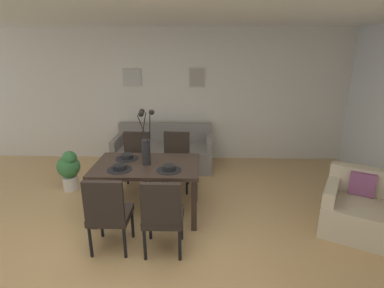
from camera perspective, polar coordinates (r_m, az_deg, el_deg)
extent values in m
plane|color=tan|center=(3.65, -10.64, -20.19)|extent=(9.00, 9.00, 0.00)
cube|color=silver|center=(6.16, -5.06, 9.06)|extent=(9.00, 0.10, 2.60)
cube|color=white|center=(3.31, -11.92, 24.62)|extent=(9.00, 7.20, 0.08)
cube|color=#33261E|center=(4.09, -8.49, -4.11)|extent=(1.40, 0.89, 0.05)
cube|color=#33261E|center=(4.53, 0.62, -6.76)|extent=(0.07, 0.07, 0.69)
cube|color=#33261E|center=(4.73, -15.19, -6.34)|extent=(0.07, 0.07, 0.69)
cube|color=#33261E|center=(3.84, 0.39, -11.54)|extent=(0.07, 0.07, 0.69)
cube|color=#33261E|center=(4.07, -18.26, -10.72)|extent=(0.07, 0.07, 0.69)
cube|color=black|center=(3.63, -15.08, -12.77)|extent=(0.44, 0.44, 0.08)
cube|color=black|center=(3.34, -16.36, -10.55)|extent=(0.42, 0.06, 0.48)
cylinder|color=black|center=(3.85, -11.19, -14.50)|extent=(0.04, 0.04, 0.38)
cylinder|color=black|center=(3.95, -16.73, -14.07)|extent=(0.04, 0.04, 0.38)
cylinder|color=black|center=(3.55, -12.58, -17.73)|extent=(0.04, 0.04, 0.38)
cylinder|color=black|center=(3.66, -18.63, -17.14)|extent=(0.04, 0.04, 0.38)
cube|color=black|center=(4.95, -10.65, -3.93)|extent=(0.44, 0.44, 0.08)
cube|color=black|center=(5.04, -10.35, -0.39)|extent=(0.42, 0.06, 0.48)
cylinder|color=black|center=(4.92, -13.15, -7.18)|extent=(0.04, 0.04, 0.38)
cylinder|color=black|center=(4.84, -8.76, -7.35)|extent=(0.04, 0.04, 0.38)
cylinder|color=black|center=(5.25, -12.09, -5.45)|extent=(0.04, 0.04, 0.38)
cylinder|color=black|center=(5.18, -7.99, -5.58)|extent=(0.04, 0.04, 0.38)
cube|color=black|center=(3.48, -5.38, -13.54)|extent=(0.44, 0.44, 0.08)
cube|color=black|center=(3.19, -5.90, -11.31)|extent=(0.42, 0.06, 0.48)
cylinder|color=black|center=(3.75, -1.96, -15.11)|extent=(0.04, 0.04, 0.38)
cylinder|color=black|center=(3.79, -7.91, -14.91)|extent=(0.04, 0.04, 0.38)
cylinder|color=black|center=(3.44, -2.32, -18.54)|extent=(0.04, 0.04, 0.38)
cylinder|color=black|center=(3.48, -8.90, -18.27)|extent=(0.04, 0.04, 0.38)
cube|color=black|center=(4.88, -3.08, -3.99)|extent=(0.45, 0.45, 0.08)
cube|color=black|center=(4.97, -2.90, -0.39)|extent=(0.42, 0.07, 0.48)
cylinder|color=black|center=(4.82, -5.54, -7.30)|extent=(0.04, 0.04, 0.38)
cylinder|color=black|center=(4.78, -0.99, -7.44)|extent=(0.04, 0.04, 0.38)
cylinder|color=black|center=(5.16, -4.92, -5.52)|extent=(0.04, 0.04, 0.38)
cylinder|color=black|center=(5.13, -0.69, -5.64)|extent=(0.04, 0.04, 0.38)
cylinder|color=#232326|center=(4.02, -8.62, -1.53)|extent=(0.11, 0.11, 0.34)
cylinder|color=black|center=(3.94, -7.97, 3.09)|extent=(0.05, 0.12, 0.37)
sphere|color=black|center=(3.89, -7.65, 5.97)|extent=(0.07, 0.07, 0.07)
cylinder|color=black|center=(3.98, -9.13, 3.21)|extent=(0.08, 0.05, 0.38)
sphere|color=black|center=(3.97, -9.42, 6.10)|extent=(0.07, 0.07, 0.07)
cylinder|color=black|center=(3.88, -9.25, 2.80)|extent=(0.15, 0.06, 0.36)
sphere|color=black|center=(3.81, -9.62, 5.60)|extent=(0.07, 0.07, 0.07)
cylinder|color=black|center=(3.97, -13.50, -4.69)|extent=(0.32, 0.32, 0.01)
cylinder|color=black|center=(3.96, -13.53, -4.25)|extent=(0.17, 0.17, 0.06)
cylinder|color=black|center=(3.95, -13.55, -4.05)|extent=(0.13, 0.13, 0.04)
cylinder|color=black|center=(4.33, -12.17, -2.68)|extent=(0.32, 0.32, 0.01)
cylinder|color=black|center=(4.32, -12.19, -2.27)|extent=(0.17, 0.17, 0.06)
cylinder|color=black|center=(4.31, -12.21, -2.08)|extent=(0.13, 0.13, 0.04)
cylinder|color=black|center=(3.85, -4.39, -4.92)|extent=(0.32, 0.32, 0.01)
cylinder|color=black|center=(3.84, -4.40, -4.46)|extent=(0.17, 0.17, 0.06)
cylinder|color=black|center=(3.84, -4.40, -4.26)|extent=(0.13, 0.13, 0.04)
cube|color=gray|center=(5.85, -5.37, -2.46)|extent=(1.83, 0.84, 0.42)
cube|color=gray|center=(6.05, -5.10, 2.21)|extent=(1.83, 0.16, 0.38)
cube|color=gray|center=(5.71, 3.20, 0.37)|extent=(0.10, 0.84, 0.20)
cube|color=gray|center=(5.92, -13.82, 0.51)|extent=(0.10, 0.84, 0.20)
cube|color=beige|center=(4.41, 28.68, -11.95)|extent=(1.08, 1.08, 0.40)
cube|color=beige|center=(4.55, 29.54, -5.95)|extent=(0.78, 0.52, 0.35)
cube|color=beige|center=(4.27, 24.83, -7.98)|extent=(0.44, 0.67, 0.18)
cube|color=#8C4C7A|center=(4.46, 29.48, -6.60)|extent=(0.30, 0.21, 0.30)
cube|color=#B2ADA3|center=(6.16, -11.24, 12.23)|extent=(0.36, 0.02, 0.33)
cube|color=#B2B2AD|center=(6.15, -11.27, 12.22)|extent=(0.31, 0.01, 0.28)
cube|color=#B2ADA3|center=(6.01, 0.98, 12.43)|extent=(0.32, 0.02, 0.38)
cube|color=#9E9389|center=(6.00, 0.98, 12.42)|extent=(0.27, 0.01, 0.33)
cylinder|color=silver|center=(5.36, -21.92, -6.83)|extent=(0.24, 0.24, 0.22)
sphere|color=#387A42|center=(5.26, -22.29, -3.95)|extent=(0.36, 0.36, 0.36)
sphere|color=#387A42|center=(5.16, -22.11, -2.44)|extent=(0.22, 0.22, 0.22)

